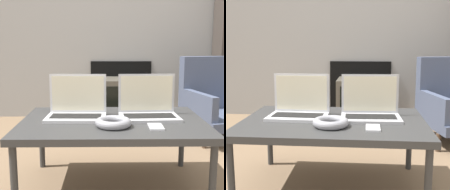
{
  "view_description": "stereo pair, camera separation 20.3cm",
  "coord_description": "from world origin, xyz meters",
  "views": [
    {
      "loc": [
        -0.03,
        -1.35,
        0.84
      ],
      "look_at": [
        0.0,
        0.65,
        0.5
      ],
      "focal_mm": 50.0,
      "sensor_mm": 36.0,
      "label": 1
    },
    {
      "loc": [
        0.17,
        -1.35,
        0.84
      ],
      "look_at": [
        0.0,
        0.65,
        0.5
      ],
      "focal_mm": 50.0,
      "sensor_mm": 36.0,
      "label": 2
    }
  ],
  "objects": [
    {
      "name": "wall_back",
      "position": [
        0.0,
        2.16,
        1.29
      ],
      "size": [
        7.0,
        0.08,
        2.6
      ],
      "color": "#999999",
      "rests_on": "ground_plane"
    },
    {
      "name": "phone",
      "position": [
        0.22,
        0.19,
        0.41
      ],
      "size": [
        0.07,
        0.12,
        0.01
      ],
      "color": "silver",
      "rests_on": "table"
    },
    {
      "name": "laptop_right",
      "position": [
        0.21,
        0.42,
        0.46
      ],
      "size": [
        0.35,
        0.23,
        0.25
      ],
      "rotation": [
        0.0,
        0.0,
        0.04
      ],
      "color": "#B2B2B7",
      "rests_on": "table"
    },
    {
      "name": "tv",
      "position": [
        0.12,
        1.88,
        0.23
      ],
      "size": [
        0.46,
        0.46,
        0.46
      ],
      "color": "#4C473D",
      "rests_on": "ground_plane"
    },
    {
      "name": "table",
      "position": [
        0.0,
        0.35,
        0.37
      ],
      "size": [
        1.02,
        0.71,
        0.4
      ],
      "color": "#333333",
      "rests_on": "ground_plane"
    },
    {
      "name": "armchair",
      "position": [
        0.99,
        1.39,
        0.32
      ],
      "size": [
        0.76,
        0.74,
        0.71
      ],
      "rotation": [
        0.0,
        0.0,
        0.22
      ],
      "color": "#47516B",
      "rests_on": "ground_plane"
    },
    {
      "name": "laptop_left",
      "position": [
        -0.21,
        0.42,
        0.46
      ],
      "size": [
        0.34,
        0.23,
        0.25
      ],
      "rotation": [
        0.0,
        0.0,
        -0.03
      ],
      "color": "silver",
      "rests_on": "table"
    },
    {
      "name": "headphones",
      "position": [
        -0.0,
        0.21,
        0.43
      ],
      "size": [
        0.19,
        0.19,
        0.04
      ],
      "color": "gray",
      "rests_on": "table"
    }
  ]
}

